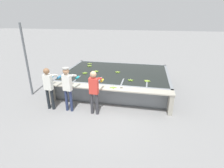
{
  "coord_description": "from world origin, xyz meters",
  "views": [
    {
      "loc": [
        1.46,
        -5.88,
        3.46
      ],
      "look_at": [
        0.0,
        1.26,
        0.6
      ],
      "focal_mm": 28.0,
      "sensor_mm": 36.0,
      "label": 1
    }
  ],
  "objects_px": {
    "banana_bunch_floating_3": "(94,79)",
    "banana_bunch_floating_6": "(131,80)",
    "banana_bunch_floating_5": "(90,64)",
    "banana_bunch_floating_7": "(89,66)",
    "knife_0": "(123,88)",
    "banana_bunch_floating_1": "(85,73)",
    "banana_bunch_floating_4": "(118,72)",
    "banana_bunch_floating_2": "(96,71)",
    "worker_1": "(68,85)",
    "worker_2": "(94,89)",
    "banana_bunch_floating_0": "(147,81)",
    "worker_0": "(49,85)",
    "support_post_left": "(27,61)",
    "banana_bunch_ledge_0": "(113,87)"
  },
  "relations": [
    {
      "from": "banana_bunch_floating_3",
      "to": "banana_bunch_floating_6",
      "type": "bearing_deg",
      "value": 6.27
    },
    {
      "from": "banana_bunch_floating_5",
      "to": "banana_bunch_floating_7",
      "type": "distance_m",
      "value": 0.46
    },
    {
      "from": "knife_0",
      "to": "banana_bunch_floating_5",
      "type": "bearing_deg",
      "value": 127.41
    },
    {
      "from": "banana_bunch_floating_3",
      "to": "banana_bunch_floating_7",
      "type": "bearing_deg",
      "value": 113.62
    },
    {
      "from": "banana_bunch_floating_1",
      "to": "banana_bunch_floating_4",
      "type": "relative_size",
      "value": 1.02
    },
    {
      "from": "banana_bunch_floating_1",
      "to": "banana_bunch_floating_2",
      "type": "xyz_separation_m",
      "value": [
        0.44,
        0.38,
        -0.0
      ]
    },
    {
      "from": "worker_1",
      "to": "banana_bunch_floating_5",
      "type": "xyz_separation_m",
      "value": [
        -0.42,
        3.77,
        -0.19
      ]
    },
    {
      "from": "banana_bunch_floating_1",
      "to": "banana_bunch_floating_2",
      "type": "distance_m",
      "value": 0.58
    },
    {
      "from": "banana_bunch_floating_5",
      "to": "worker_2",
      "type": "bearing_deg",
      "value": -69.16
    },
    {
      "from": "worker_2",
      "to": "banana_bunch_floating_0",
      "type": "xyz_separation_m",
      "value": [
        1.86,
        1.59,
        -0.14
      ]
    },
    {
      "from": "banana_bunch_floating_2",
      "to": "banana_bunch_floating_7",
      "type": "xyz_separation_m",
      "value": [
        -0.64,
        0.9,
        0.0
      ]
    },
    {
      "from": "banana_bunch_floating_5",
      "to": "worker_0",
      "type": "bearing_deg",
      "value": -95.27
    },
    {
      "from": "worker_1",
      "to": "knife_0",
      "type": "relative_size",
      "value": 5.06
    },
    {
      "from": "banana_bunch_floating_1",
      "to": "banana_bunch_floating_5",
      "type": "height_order",
      "value": "same"
    },
    {
      "from": "banana_bunch_floating_4",
      "to": "banana_bunch_floating_6",
      "type": "height_order",
      "value": "same"
    },
    {
      "from": "worker_0",
      "to": "banana_bunch_floating_7",
      "type": "height_order",
      "value": "worker_0"
    },
    {
      "from": "banana_bunch_floating_2",
      "to": "knife_0",
      "type": "relative_size",
      "value": 0.81
    },
    {
      "from": "banana_bunch_floating_0",
      "to": "worker_2",
      "type": "bearing_deg",
      "value": -139.48
    },
    {
      "from": "banana_bunch_floating_1",
      "to": "banana_bunch_floating_3",
      "type": "xyz_separation_m",
      "value": [
        0.68,
        -0.72,
        0.0
      ]
    },
    {
      "from": "banana_bunch_floating_2",
      "to": "banana_bunch_floating_5",
      "type": "xyz_separation_m",
      "value": [
        -0.78,
        1.34,
        0.0
      ]
    },
    {
      "from": "worker_0",
      "to": "banana_bunch_floating_3",
      "type": "xyz_separation_m",
      "value": [
        1.36,
        1.35,
        -0.14
      ]
    },
    {
      "from": "worker_2",
      "to": "banana_bunch_floating_0",
      "type": "distance_m",
      "value": 2.45
    },
    {
      "from": "banana_bunch_floating_0",
      "to": "banana_bunch_floating_3",
      "type": "bearing_deg",
      "value": -174.38
    },
    {
      "from": "banana_bunch_floating_3",
      "to": "banana_bunch_floating_1",
      "type": "bearing_deg",
      "value": 133.16
    },
    {
      "from": "banana_bunch_floating_1",
      "to": "banana_bunch_floating_3",
      "type": "height_order",
      "value": "same"
    },
    {
      "from": "banana_bunch_floating_2",
      "to": "banana_bunch_floating_3",
      "type": "distance_m",
      "value": 1.13
    },
    {
      "from": "worker_2",
      "to": "knife_0",
      "type": "height_order",
      "value": "worker_2"
    },
    {
      "from": "banana_bunch_floating_1",
      "to": "support_post_left",
      "type": "distance_m",
      "value": 2.61
    },
    {
      "from": "banana_bunch_floating_6",
      "to": "banana_bunch_ledge_0",
      "type": "distance_m",
      "value": 1.12
    },
    {
      "from": "banana_bunch_floating_5",
      "to": "banana_bunch_floating_7",
      "type": "relative_size",
      "value": 1.0
    },
    {
      "from": "knife_0",
      "to": "support_post_left",
      "type": "bearing_deg",
      "value": 174.61
    },
    {
      "from": "banana_bunch_floating_2",
      "to": "banana_bunch_ledge_0",
      "type": "relative_size",
      "value": 1.0
    },
    {
      "from": "banana_bunch_ledge_0",
      "to": "banana_bunch_floating_1",
      "type": "bearing_deg",
      "value": 138.2
    },
    {
      "from": "banana_bunch_floating_5",
      "to": "banana_bunch_floating_4",
      "type": "bearing_deg",
      "value": -33.48
    },
    {
      "from": "worker_0",
      "to": "banana_bunch_floating_1",
      "type": "distance_m",
      "value": 2.19
    },
    {
      "from": "worker_0",
      "to": "banana_bunch_floating_7",
      "type": "bearing_deg",
      "value": 81.66
    },
    {
      "from": "banana_bunch_floating_0",
      "to": "banana_bunch_floating_6",
      "type": "xyz_separation_m",
      "value": [
        -0.7,
        -0.05,
        0.0
      ]
    },
    {
      "from": "worker_2",
      "to": "worker_0",
      "type": "bearing_deg",
      "value": 179.57
    },
    {
      "from": "banana_bunch_floating_6",
      "to": "banana_bunch_floating_0",
      "type": "bearing_deg",
      "value": 4.13
    },
    {
      "from": "banana_bunch_floating_4",
      "to": "banana_bunch_floating_5",
      "type": "relative_size",
      "value": 0.98
    },
    {
      "from": "worker_1",
      "to": "banana_bunch_floating_4",
      "type": "bearing_deg",
      "value": 60.4
    },
    {
      "from": "banana_bunch_floating_2",
      "to": "banana_bunch_floating_1",
      "type": "bearing_deg",
      "value": -139.54
    },
    {
      "from": "banana_bunch_floating_7",
      "to": "worker_1",
      "type": "bearing_deg",
      "value": -85.26
    },
    {
      "from": "worker_0",
      "to": "banana_bunch_floating_7",
      "type": "distance_m",
      "value": 3.38
    },
    {
      "from": "banana_bunch_floating_2",
      "to": "worker_0",
      "type": "bearing_deg",
      "value": -114.69
    },
    {
      "from": "banana_bunch_floating_2",
      "to": "support_post_left",
      "type": "height_order",
      "value": "support_post_left"
    },
    {
      "from": "worker_1",
      "to": "banana_bunch_floating_1",
      "type": "height_order",
      "value": "worker_1"
    },
    {
      "from": "worker_0",
      "to": "support_post_left",
      "type": "relative_size",
      "value": 0.52
    },
    {
      "from": "banana_bunch_floating_3",
      "to": "banana_bunch_floating_7",
      "type": "distance_m",
      "value": 2.18
    },
    {
      "from": "banana_bunch_floating_7",
      "to": "support_post_left",
      "type": "xyz_separation_m",
      "value": [
        -2.09,
        -2.3,
        0.73
      ]
    }
  ]
}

